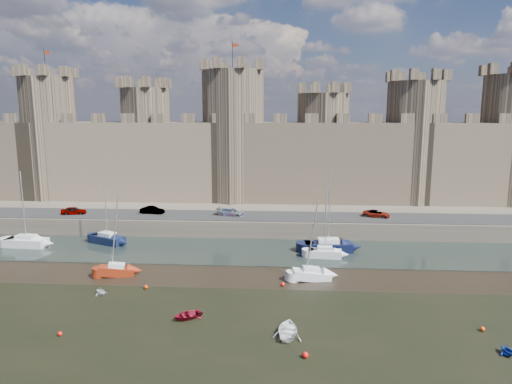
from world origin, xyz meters
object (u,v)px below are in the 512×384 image
sailboat_0 (26,241)px  sailboat_5 (311,274)px  car_2 (231,212)px  car_1 (152,210)px  sailboat_4 (117,270)px  car_3 (376,214)px  sailboat_1 (107,238)px  sailboat_2 (325,252)px  sailboat_3 (328,246)px  car_0 (74,211)px

sailboat_0 → sailboat_5: size_ratio=1.14×
car_2 → sailboat_0: (-27.05, -10.05, -2.30)m
car_1 → car_2: 12.46m
car_1 → sailboat_4: (1.84, -20.55, -2.42)m
car_1 → car_3: bearing=-82.4°
sailboat_5 → sailboat_1: bearing=146.5°
car_1 → car_2: bearing=-84.4°
car_3 → sailboat_0: (-49.29, -10.44, -2.25)m
car_1 → sailboat_2: sailboat_2 is taller
sailboat_5 → sailboat_2: bearing=64.9°
sailboat_1 → sailboat_4: sailboat_1 is taller
sailboat_3 → sailboat_5: sailboat_3 is taller
car_1 → sailboat_1: sailboat_1 is taller
car_2 → sailboat_4: (-10.61, -20.10, -2.41)m
sailboat_5 → sailboat_3: bearing=65.0°
sailboat_4 → sailboat_2: bearing=4.5°
car_2 → sailboat_1: sailboat_1 is taller
car_0 → car_2: size_ratio=0.89×
car_3 → sailboat_0: bearing=118.9°
car_0 → sailboat_3: (38.71, -8.69, -2.31)m
car_2 → sailboat_2: 18.27m
sailboat_0 → sailboat_4: sailboat_0 is taller
car_3 → sailboat_2: (-8.79, -12.51, -2.31)m
sailboat_1 → sailboat_4: bearing=-39.6°
sailboat_2 → sailboat_3: 2.75m
car_1 → sailboat_1: size_ratio=0.36×
sailboat_4 → sailboat_5: 21.95m
car_1 → car_3: 34.69m
car_2 → sailboat_1: size_ratio=0.41×
car_3 → sailboat_1: (-38.74, -8.27, -2.25)m
car_2 → car_3: car_2 is taller
sailboat_5 → car_1: bearing=129.3°
sailboat_0 → sailboat_4: (16.44, -10.05, -0.12)m
car_3 → sailboat_1: bearing=119.0°
sailboat_0 → sailboat_3: (41.19, 0.59, 0.02)m
sailboat_0 → sailboat_2: bearing=1.1°
car_2 → sailboat_1: bearing=124.6°
car_0 → sailboat_1: bearing=-141.7°
sailboat_2 → car_2: bearing=143.1°
car_0 → sailboat_1: 11.00m
car_1 → car_2: car_1 is taller
car_2 → sailboat_3: size_ratio=0.39×
car_0 → car_2: bearing=-98.5°
sailboat_0 → sailboat_3: sailboat_3 is taller
car_2 → sailboat_0: size_ratio=0.40×
sailboat_0 → sailboat_1: size_ratio=1.02×
car_3 → sailboat_4: (-32.85, -20.49, -2.37)m
car_0 → sailboat_3: bearing=-112.9°
car_3 → sailboat_1: sailboat_1 is taller
sailboat_1 → sailboat_5: size_ratio=1.12×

